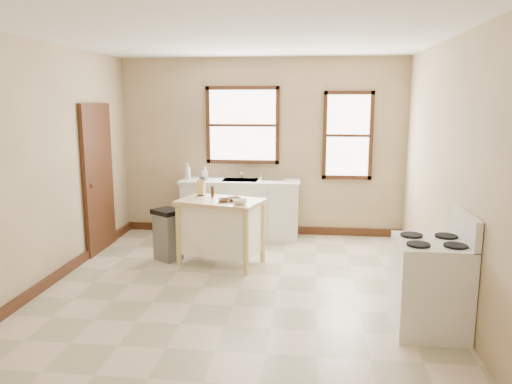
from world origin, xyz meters
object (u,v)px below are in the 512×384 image
at_px(soap_bottle_a, 188,171).
at_px(bowl_a, 224,200).
at_px(soap_bottle_b, 205,173).
at_px(kitchen_island, 221,232).
at_px(trash_bin, 168,235).
at_px(pepper_grinder, 212,192).
at_px(knife_block, 201,188).
at_px(gas_stove, 431,272).
at_px(bowl_c, 240,202).
at_px(dish_rack, 273,177).
at_px(bowl_b, 234,199).

distance_m(soap_bottle_a, bowl_a, 1.61).
relative_size(soap_bottle_b, kitchen_island, 0.19).
height_order(kitchen_island, trash_bin, kitchen_island).
bearing_deg(bowl_a, soap_bottle_a, 120.51).
bearing_deg(pepper_grinder, knife_block, 148.61).
height_order(soap_bottle_b, knife_block, soap_bottle_b).
distance_m(soap_bottle_a, gas_stove, 4.28).
relative_size(soap_bottle_b, gas_stove, 0.18).
bearing_deg(knife_block, bowl_a, -41.51).
bearing_deg(pepper_grinder, bowl_c, -43.60).
distance_m(dish_rack, bowl_b, 1.42).
bearing_deg(soap_bottle_b, trash_bin, -116.78).
bearing_deg(dish_rack, gas_stove, -39.39).
relative_size(dish_rack, pepper_grinder, 2.43).
bearing_deg(bowl_c, bowl_b, 118.54).
relative_size(soap_bottle_a, bowl_b, 1.45).
xyz_separation_m(soap_bottle_a, bowl_a, (0.81, -1.38, -0.17)).
relative_size(kitchen_island, bowl_a, 6.56).
xyz_separation_m(pepper_grinder, bowl_c, (0.43, -0.41, -0.05)).
xyz_separation_m(kitchen_island, bowl_b, (0.18, -0.04, 0.45)).
xyz_separation_m(bowl_c, trash_bin, (-1.04, 0.33, -0.54)).
bearing_deg(trash_bin, gas_stove, 4.19).
bearing_deg(bowl_a, dish_rack, 70.06).
bearing_deg(bowl_a, knife_block, 134.31).
bearing_deg(bowl_a, bowl_b, 29.82).
relative_size(soap_bottle_a, pepper_grinder, 1.73).
bearing_deg(soap_bottle_b, gas_stove, -60.33).
xyz_separation_m(kitchen_island, bowl_c, (0.29, -0.24, 0.46)).
height_order(dish_rack, gas_stove, gas_stove).
height_order(bowl_c, trash_bin, bowl_c).
xyz_separation_m(knife_block, bowl_b, (0.51, -0.32, -0.08)).
bearing_deg(bowl_b, knife_block, 147.47).
distance_m(pepper_grinder, trash_bin, 0.85).
bearing_deg(knife_block, trash_bin, -151.53).
xyz_separation_m(trash_bin, gas_stove, (3.04, -1.78, 0.22)).
height_order(kitchen_island, gas_stove, gas_stove).
bearing_deg(kitchen_island, pepper_grinder, 144.97).
bearing_deg(bowl_a, gas_stove, -35.33).
xyz_separation_m(kitchen_island, gas_stove, (2.29, -1.69, 0.14)).
relative_size(dish_rack, bowl_b, 2.04).
relative_size(soap_bottle_a, gas_stove, 0.23).
bearing_deg(pepper_grinder, bowl_a, -54.40).
xyz_separation_m(soap_bottle_b, bowl_a, (0.53, -1.37, -0.14)).
height_order(dish_rack, knife_block, knife_block).
distance_m(dish_rack, bowl_c, 1.59).
bearing_deg(gas_stove, trash_bin, 149.65).
bearing_deg(bowl_b, gas_stove, -38.07).
distance_m(bowl_b, gas_stove, 2.70).
bearing_deg(bowl_c, knife_block, 139.59).
bearing_deg(soap_bottle_a, kitchen_island, -40.85).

